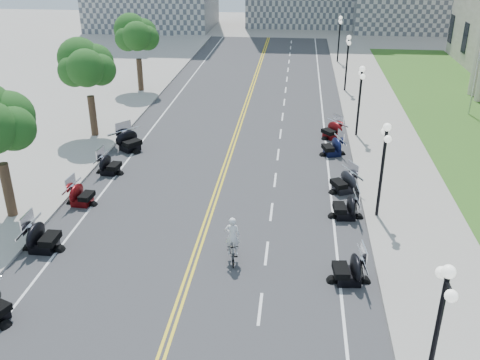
{
  "coord_description": "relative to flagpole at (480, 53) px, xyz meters",
  "views": [
    {
      "loc": [
        4.24,
        -20.74,
        13.34
      ],
      "look_at": [
        1.59,
        3.5,
        2.0
      ],
      "focal_mm": 40.0,
      "sensor_mm": 36.0,
      "label": 1
    }
  ],
  "objects": [
    {
      "name": "centerline_yellow_b",
      "position": [
        -17.88,
        -12.0,
        -4.99
      ],
      "size": [
        0.12,
        90.0,
        0.0
      ],
      "primitive_type": "cube",
      "color": "yellow",
      "rests_on": "road"
    },
    {
      "name": "lane_dash_5",
      "position": [
        -14.8,
        -26.0,
        -4.99
      ],
      "size": [
        0.12,
        2.0,
        0.0
      ],
      "primitive_type": "cube",
      "color": "white",
      "rests_on": "road"
    },
    {
      "name": "street_lamp_3",
      "position": [
        -9.4,
        -6.0,
        -2.4
      ],
      "size": [
        0.5,
        1.2,
        4.9
      ],
      "primitive_type": null,
      "color": "black",
      "rests_on": "sidewalk_north"
    },
    {
      "name": "lane_dash_6",
      "position": [
        -14.8,
        -22.0,
        -4.99
      ],
      "size": [
        0.12,
        2.0,
        0.0
      ],
      "primitive_type": "cube",
      "color": "white",
      "rests_on": "road"
    },
    {
      "name": "lane_dash_18",
      "position": [
        -14.8,
        26.0,
        -4.99
      ],
      "size": [
        0.12,
        2.0,
        0.0
      ],
      "primitive_type": "cube",
      "color": "white",
      "rests_on": "road"
    },
    {
      "name": "edge_line_south",
      "position": [
        -24.4,
        -12.0,
        -4.99
      ],
      "size": [
        0.12,
        90.0,
        0.0
      ],
      "primitive_type": "cube",
      "color": "white",
      "rests_on": "road"
    },
    {
      "name": "lane_dash_9",
      "position": [
        -14.8,
        -10.0,
        -4.99
      ],
      "size": [
        0.12,
        2.0,
        0.0
      ],
      "primitive_type": "cube",
      "color": "white",
      "rests_on": "road"
    },
    {
      "name": "lane_dash_19",
      "position": [
        -14.8,
        30.0,
        -4.99
      ],
      "size": [
        0.12,
        2.0,
        0.0
      ],
      "primitive_type": "cube",
      "color": "white",
      "rests_on": "road"
    },
    {
      "name": "tree_4",
      "position": [
        -28.0,
        4.0,
        -0.25
      ],
      "size": [
        4.8,
        4.8,
        9.2
      ],
      "primitive_type": null,
      "color": "#235619",
      "rests_on": "sidewalk_south"
    },
    {
      "name": "bicycle",
      "position": [
        -16.28,
        -22.77,
        -4.49
      ],
      "size": [
        0.76,
        1.75,
        1.02
      ],
      "primitive_type": "imported",
      "rotation": [
        0.0,
        0.0,
        0.17
      ],
      "color": "#A51414",
      "rests_on": "road"
    },
    {
      "name": "motorcycle_s_6",
      "position": [
        -24.99,
        -18.22,
        -4.35
      ],
      "size": [
        1.99,
        1.99,
        1.29
      ],
      "primitive_type": null,
      "rotation": [
        0.0,
        0.0,
        1.49
      ],
      "color": "#590A0C",
      "rests_on": "road"
    },
    {
      "name": "lane_dash_15",
      "position": [
        -14.8,
        14.0,
        -4.99
      ],
      "size": [
        0.12,
        2.0,
        0.0
      ],
      "primitive_type": "cube",
      "color": "white",
      "rests_on": "road"
    },
    {
      "name": "motorcycle_n_6",
      "position": [
        -11.02,
        -18.16,
        -4.33
      ],
      "size": [
        2.07,
        2.07,
        1.35
      ],
      "primitive_type": null,
      "rotation": [
        0.0,
        0.0,
        -1.49
      ],
      "color": "black",
      "rests_on": "road"
    },
    {
      "name": "street_lamp_1",
      "position": [
        -9.4,
        -30.0,
        -2.4
      ],
      "size": [
        0.5,
        1.2,
        4.9
      ],
      "primitive_type": null,
      "color": "black",
      "rests_on": "sidewalk_north"
    },
    {
      "name": "cyclist_rider",
      "position": [
        -16.28,
        -22.77,
        -3.06
      ],
      "size": [
        0.67,
        0.44,
        1.85
      ],
      "primitive_type": "imported",
      "rotation": [
        0.0,
        0.0,
        3.14
      ],
      "color": "white",
      "rests_on": "bicycle"
    },
    {
      "name": "street_lamp_4",
      "position": [
        -9.4,
        6.0,
        -2.4
      ],
      "size": [
        0.5,
        1.2,
        4.9
      ],
      "primitive_type": null,
      "color": "black",
      "rests_on": "sidewalk_north"
    },
    {
      "name": "motorcycle_s_5",
      "position": [
        -25.03,
        -22.79,
        -4.26
      ],
      "size": [
        2.13,
        2.13,
        1.49
      ],
      "primitive_type": null,
      "rotation": [
        0.0,
        0.0,
        1.57
      ],
      "color": "black",
      "rests_on": "road"
    },
    {
      "name": "street_lamp_2",
      "position": [
        -9.4,
        -18.0,
        -2.4
      ],
      "size": [
        0.5,
        1.2,
        4.9
      ],
      "primitive_type": null,
      "color": "black",
      "rests_on": "sidewalk_north"
    },
    {
      "name": "motorcycle_n_5",
      "position": [
        -11.28,
        -23.79,
        -4.31
      ],
      "size": [
        2.15,
        2.15,
        1.38
      ],
      "primitive_type": null,
      "rotation": [
        0.0,
        0.0,
        -1.47
      ],
      "color": "black",
      "rests_on": "road"
    },
    {
      "name": "lane_dash_7",
      "position": [
        -14.8,
        -18.0,
        -4.99
      ],
      "size": [
        0.12,
        2.0,
        0.0
      ],
      "primitive_type": "cube",
      "color": "white",
      "rests_on": "road"
    },
    {
      "name": "flagpole",
      "position": [
        0.0,
        0.0,
        0.0
      ],
      "size": [
        1.1,
        0.2,
        10.0
      ],
      "primitive_type": null,
      "color": "silver",
      "rests_on": "ground"
    },
    {
      "name": "edge_line_north",
      "position": [
        -11.6,
        -12.0,
        -4.99
      ],
      "size": [
        0.12,
        90.0,
        0.0
      ],
      "primitive_type": "cube",
      "color": "white",
      "rests_on": "road"
    },
    {
      "name": "street_lamp_5",
      "position": [
        -9.4,
        18.0,
        -2.4
      ],
      "size": [
        0.5,
        1.2,
        4.9
      ],
      "primitive_type": null,
      "color": "black",
      "rests_on": "sidewalk_north"
    },
    {
      "name": "centerline_yellow_a",
      "position": [
        -18.12,
        -12.0,
        -4.99
      ],
      "size": [
        0.12,
        90.0,
        0.0
      ],
      "primitive_type": "cube",
      "color": "yellow",
      "rests_on": "road"
    },
    {
      "name": "lane_dash_14",
      "position": [
        -14.8,
        10.0,
        -4.99
      ],
      "size": [
        0.12,
        2.0,
        0.0
      ],
      "primitive_type": "cube",
      "color": "white",
      "rests_on": "road"
    },
    {
      "name": "tree_3",
      "position": [
        -28.0,
        -8.0,
        -0.25
      ],
      "size": [
        4.8,
        4.8,
        9.2
      ],
      "primitive_type": null,
      "color": "#235619",
      "rests_on": "sidewalk_south"
    },
    {
      "name": "motorcycle_n_7",
      "position": [
        -10.91,
        -15.13,
        -4.33
      ],
      "size": [
        2.59,
        2.59,
        1.35
      ],
      "primitive_type": null,
      "rotation": [
        0.0,
        0.0,
        -1.1
      ],
      "color": "black",
      "rests_on": "road"
    },
    {
      "name": "sidewalk_south",
      "position": [
        -28.5,
        -12.0,
        -4.92
      ],
      "size": [
        5.0,
        90.0,
        0.15
      ],
      "primitive_type": "cube",
      "color": "#9E9991",
      "rests_on": "ground"
    },
    {
      "name": "lane_dash_16",
      "position": [
        -14.8,
        18.0,
        -4.99
      ],
      "size": [
        0.12,
        2.0,
        0.0
      ],
      "primitive_type": "cube",
      "color": "white",
      "rests_on": "road"
    },
    {
      "name": "lane_dash_11",
      "position": [
        -14.8,
        -2.0,
        -4.99
      ],
      "size": [
        0.12,
        2.0,
        0.0
      ],
      "primitive_type": "cube",
      "color": "white",
      "rests_on": "road"
    },
    {
      "name": "motorcycle_s_7",
      "position": [
        -24.81,
        -14.13,
        -4.35
      ],
      "size": [
        2.03,
        2.03,
        1.29
      ],
      "primitive_type": null,
      "rotation": [
        0.0,
        0.0,
        1.47
      ],
      "color": "black",
      "rests_on": "road"
    },
    {
      "name": "motorcycle_n_9",
      "position": [
        -11.17,
        -6.43,
        -4.35
      ],
      "size": [
        2.61,
        2.61,
        1.3
      ],
      "primitive_type": null,
      "rotation": [
        0.0,
        0.0,
        -0.9
      ],
      "color": "#590A0C",
      "rests_on": "road"
    },
    {
      "name": "lane_dash_8",
      "position": [
        -14.8,
        -14.0,
        -4.99
      ],
      "size": [
        0.12,
        2.0,
        0.0
      ],
      "primitive_type": "cube",
      "color": "white",
      "rests_on": "road"
    },
    {
      "name": "motorcycle_s_8",
      "position": [
        -24.74,
        -10.28,
        -4.25
      ],
      "size": [
        3.02,
        3.02,
        1.5
      ],
      "primitive_type": null,
      "rotation": [
        0.0,
        0.0,
        0.88
      ],
      "color": "black",
      "rests_on": "road"
    },
    {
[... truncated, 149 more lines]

